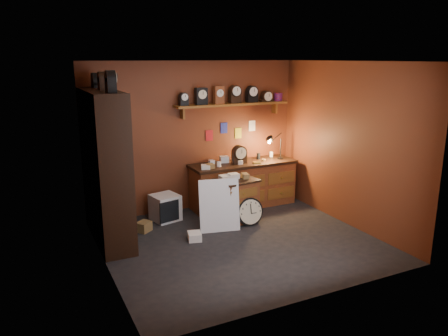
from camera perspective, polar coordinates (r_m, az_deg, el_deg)
The scene contains 11 objects.
floor at distance 6.81m, azimuth 2.06°, elevation -9.61°, with size 4.00×4.00×0.00m, color black.
room_shell at distance 6.42m, azimuth 2.10°, elevation 5.00°, with size 4.02×3.62×2.71m.
shelving_unit at distance 6.74m, azimuth -15.47°, elevation 0.89°, with size 0.47×1.60×2.58m.
workbench at distance 8.24m, azimuth 2.52°, elevation -1.81°, with size 2.03×0.66×1.36m.
low_cabinet at distance 7.51m, azimuth 1.69°, elevation -3.95°, with size 0.72×0.63×0.83m.
big_round_clock at distance 7.38m, azimuth 3.39°, elevation -5.72°, with size 0.48×0.16×0.48m.
white_panel at distance 7.24m, azimuth -0.60°, elevation -8.09°, with size 0.66×0.03×0.88m, color silver.
mini_fridge at distance 7.66m, azimuth -7.68°, elevation -5.14°, with size 0.52×0.53×0.45m.
floor_box_a at distance 6.90m, azimuth -13.27°, elevation -8.99°, with size 0.24×0.20×0.15m, color olive.
floor_box_b at distance 6.86m, azimuth -3.88°, elevation -8.89°, with size 0.20×0.24×0.12m, color white.
floor_box_c at distance 7.27m, azimuth -10.42°, elevation -7.54°, with size 0.22×0.18×0.16m, color olive.
Camera 1 is at (-2.92, -5.50, 2.75)m, focal length 35.00 mm.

